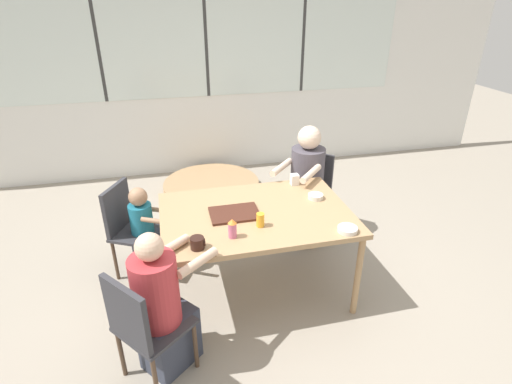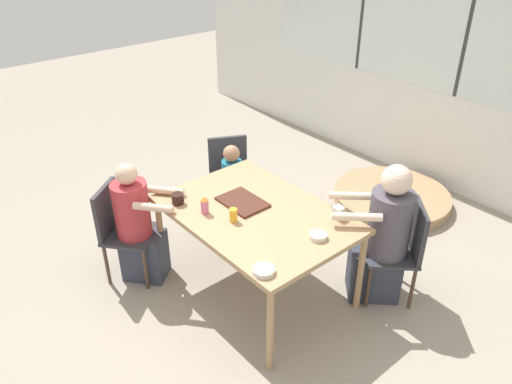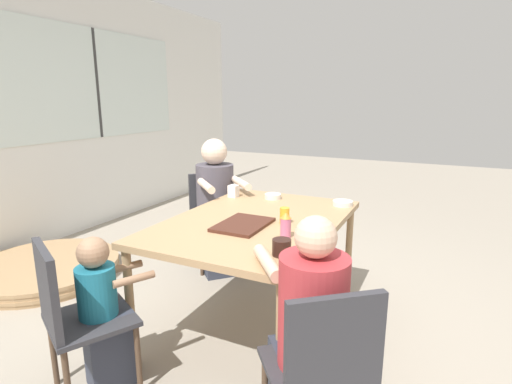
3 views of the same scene
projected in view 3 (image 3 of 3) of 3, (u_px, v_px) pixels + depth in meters
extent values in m
plane|color=gray|center=(256.00, 323.00, 2.77)|extent=(16.00, 16.00, 0.00)
cube|color=#333333|center=(97.00, 84.00, 4.66)|extent=(0.04, 0.01, 1.24)
cube|color=tan|center=(256.00, 222.00, 2.60)|extent=(1.48, 1.03, 0.04)
cylinder|color=tan|center=(281.00, 351.00, 1.88)|extent=(0.05, 0.05, 0.72)
cylinder|color=tan|center=(349.00, 252.00, 3.10)|extent=(0.05, 0.05, 0.72)
cylinder|color=tan|center=(130.00, 307.00, 2.28)|extent=(0.05, 0.05, 0.72)
cylinder|color=tan|center=(243.00, 235.00, 3.49)|extent=(0.05, 0.05, 0.72)
cube|color=#333338|center=(315.00, 370.00, 1.67)|extent=(0.56, 0.56, 0.03)
cube|color=#333338|center=(335.00, 349.00, 1.45)|extent=(0.27, 0.32, 0.42)
cylinder|color=#4C3828|center=(333.00, 381.00, 1.92)|extent=(0.03, 0.03, 0.40)
cube|color=#333338|center=(215.00, 223.00, 3.64)|extent=(0.57, 0.57, 0.03)
cube|color=#333338|center=(209.00, 195.00, 3.75)|extent=(0.30, 0.29, 0.42)
cylinder|color=#4C3828|center=(239.00, 249.00, 3.59)|extent=(0.03, 0.03, 0.40)
cylinder|color=#4C3828|center=(202.00, 254.00, 3.48)|extent=(0.03, 0.03, 0.40)
cylinder|color=#4C3828|center=(228.00, 237.00, 3.90)|extent=(0.03, 0.03, 0.40)
cylinder|color=#4C3828|center=(193.00, 241.00, 3.79)|extent=(0.03, 0.03, 0.40)
cube|color=#333338|center=(91.00, 319.00, 2.05)|extent=(0.54, 0.54, 0.03)
cube|color=#333338|center=(48.00, 290.00, 1.90)|extent=(0.21, 0.35, 0.42)
cylinder|color=#4C3828|center=(117.00, 330.00, 2.33)|extent=(0.03, 0.03, 0.40)
cylinder|color=#4C3828|center=(138.00, 360.00, 2.07)|extent=(0.03, 0.03, 0.40)
cylinder|color=#4C3828|center=(53.00, 352.00, 2.14)|extent=(0.03, 0.03, 0.40)
cylinder|color=#B23338|center=(313.00, 311.00, 1.65)|extent=(0.29, 0.29, 0.48)
sphere|color=#DBB293|center=(316.00, 237.00, 1.57)|extent=(0.17, 0.17, 0.17)
cylinder|color=#DBB293|center=(267.00, 262.00, 1.82)|extent=(0.28, 0.25, 0.06)
cylinder|color=#DBB293|center=(321.00, 257.00, 1.88)|extent=(0.28, 0.25, 0.06)
cube|color=#333847|center=(218.00, 247.00, 3.59)|extent=(0.49, 0.49, 0.42)
cylinder|color=#4C4751|center=(215.00, 194.00, 3.54)|extent=(0.33, 0.33, 0.53)
sphere|color=beige|center=(214.00, 152.00, 3.45)|extent=(0.23, 0.23, 0.23)
cylinder|color=beige|center=(241.00, 183.00, 3.30)|extent=(0.29, 0.31, 0.06)
cylinder|color=beige|center=(206.00, 186.00, 3.20)|extent=(0.29, 0.31, 0.06)
cube|color=#333847|center=(110.00, 348.00, 2.15)|extent=(0.29, 0.27, 0.42)
cylinder|color=#1E7089|center=(97.00, 291.00, 2.04)|extent=(0.20, 0.20, 0.27)
sphere|color=#A37A5B|center=(93.00, 252.00, 1.99)|extent=(0.16, 0.16, 0.16)
cylinder|color=#A37A5B|center=(122.00, 268.00, 2.20)|extent=(0.21, 0.13, 0.04)
cylinder|color=#A37A5B|center=(134.00, 279.00, 2.06)|extent=(0.21, 0.13, 0.04)
cube|color=#472319|center=(243.00, 225.00, 2.45)|extent=(0.38, 0.27, 0.02)
cylinder|color=black|center=(282.00, 247.00, 1.99)|extent=(0.10, 0.10, 0.08)
torus|color=black|center=(285.00, 244.00, 2.03)|extent=(0.01, 0.06, 0.06)
cylinder|color=#CC668C|center=(286.00, 228.00, 2.24)|extent=(0.06, 0.06, 0.11)
cone|color=orange|center=(286.00, 215.00, 2.22)|extent=(0.06, 0.06, 0.03)
cylinder|color=gold|center=(285.00, 216.00, 2.48)|extent=(0.06, 0.06, 0.10)
cube|color=silver|center=(233.00, 191.00, 3.16)|extent=(0.07, 0.07, 0.09)
cylinder|color=silver|center=(343.00, 203.00, 2.92)|extent=(0.15, 0.15, 0.03)
cylinder|color=silver|center=(273.00, 196.00, 3.11)|extent=(0.13, 0.13, 0.04)
cylinder|color=tan|center=(46.00, 273.00, 3.52)|extent=(1.21, 1.21, 0.03)
cylinder|color=tan|center=(46.00, 270.00, 3.51)|extent=(1.23, 1.23, 0.03)
cylinder|color=tan|center=(46.00, 267.00, 3.51)|extent=(1.21, 1.21, 0.03)
cylinder|color=tan|center=(45.00, 264.00, 3.50)|extent=(1.23, 1.23, 0.03)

